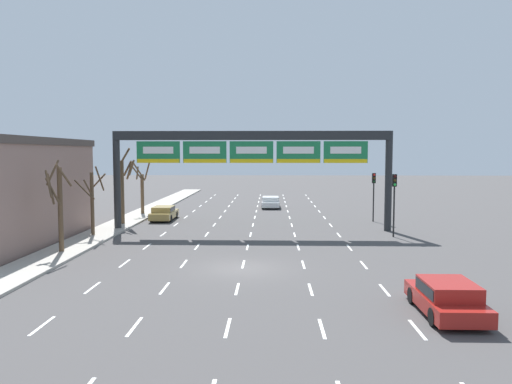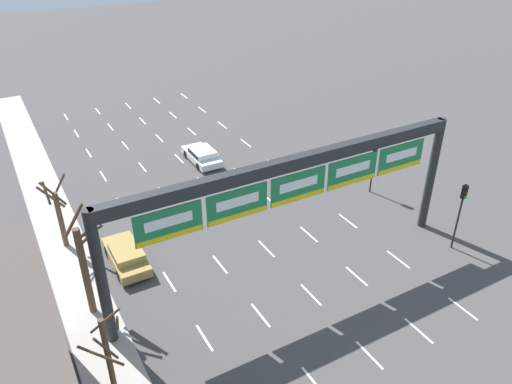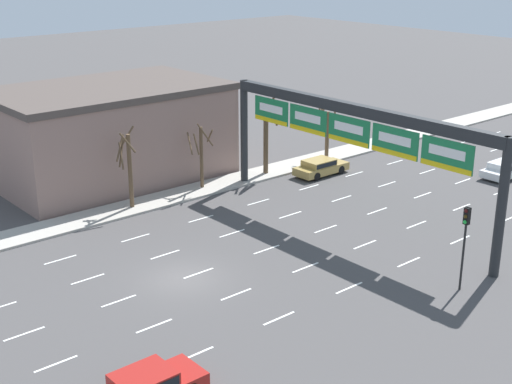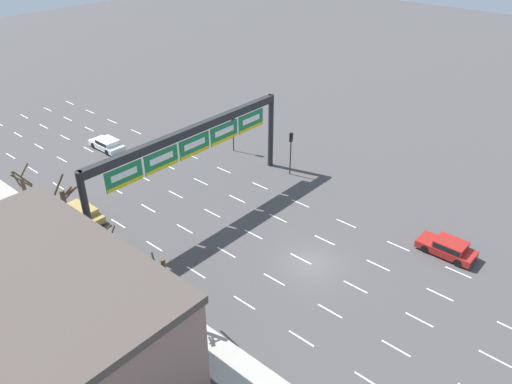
# 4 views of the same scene
# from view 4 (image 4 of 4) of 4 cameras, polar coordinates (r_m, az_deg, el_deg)

# --- Properties ---
(ground_plane) EXTENTS (220.00, 220.00, 0.00)m
(ground_plane) POSITION_cam_4_polar(r_m,az_deg,el_deg) (39.43, 6.31, -8.19)
(ground_plane) COLOR #474444
(sidewalk_left) EXTENTS (2.80, 110.00, 0.15)m
(sidewalk_left) POSITION_cam_4_polar(r_m,az_deg,el_deg) (33.12, -5.77, -17.35)
(sidewalk_left) COLOR #A8A399
(sidewalk_left) RESTS_ON ground_plane
(lane_dashes) EXTENTS (13.32, 67.00, 0.01)m
(lane_dashes) POSITION_cam_4_polar(r_m,az_deg,el_deg) (46.84, -7.17, -1.31)
(lane_dashes) COLOR white
(lane_dashes) RESTS_ON ground_plane
(sign_gantry) EXTENTS (21.95, 0.70, 7.83)m
(sign_gantry) POSITION_cam_4_polar(r_m,az_deg,el_deg) (43.59, -7.31, 5.46)
(sign_gantry) COLOR #232628
(sign_gantry) RESTS_ON ground_plane
(building_near) EXTENTS (10.92, 17.18, 7.14)m
(building_near) POSITION_cam_4_polar(r_m,az_deg,el_deg) (32.04, -23.66, -13.60)
(building_near) COLOR gray
(building_near) RESTS_ON ground_plane
(car_white) EXTENTS (1.97, 4.52, 1.26)m
(car_white) POSITION_cam_4_polar(r_m,az_deg,el_deg) (58.83, -16.66, 5.30)
(car_white) COLOR silver
(car_white) RESTS_ON ground_plane
(car_red) EXTENTS (1.99, 4.46, 1.34)m
(car_red) POSITION_cam_4_polar(r_m,az_deg,el_deg) (42.54, 21.09, -5.90)
(car_red) COLOR maroon
(car_red) RESTS_ON ground_plane
(car_gold) EXTENTS (1.90, 4.53, 1.28)m
(car_gold) POSITION_cam_4_polar(r_m,az_deg,el_deg) (46.44, -19.22, -2.27)
(car_gold) COLOR #A88947
(car_gold) RESTS_ON ground_plane
(traffic_light_near_gantry) EXTENTS (0.30, 0.35, 4.34)m
(traffic_light_near_gantry) POSITION_cam_4_polar(r_m,az_deg,el_deg) (55.11, -2.62, 7.65)
(traffic_light_near_gantry) COLOR black
(traffic_light_near_gantry) RESTS_ON ground_plane
(traffic_light_mid_block) EXTENTS (0.30, 0.35, 4.59)m
(traffic_light_mid_block) POSITION_cam_4_polar(r_m,az_deg,el_deg) (50.06, 4.03, 5.34)
(traffic_light_mid_block) COLOR black
(traffic_light_mid_block) RESTS_ON ground_plane
(tree_bare_closest) EXTENTS (2.08, 2.10, 5.04)m
(tree_bare_closest) POSITION_cam_4_polar(r_m,az_deg,el_deg) (37.25, -16.56, -6.70)
(tree_bare_closest) COLOR brown
(tree_bare_closest) RESTS_ON sidewalk_left
(tree_bare_second) EXTENTS (1.87, 1.87, 5.07)m
(tree_bare_second) POSITION_cam_4_polar(r_m,az_deg,el_deg) (47.35, -24.88, -0.02)
(tree_bare_second) COLOR brown
(tree_bare_second) RESTS_ON sidewalk_left
(tree_bare_third) EXTENTS (1.71, 1.66, 5.55)m
(tree_bare_third) POSITION_cam_4_polar(r_m,az_deg,el_deg) (32.96, -10.28, -10.59)
(tree_bare_third) COLOR brown
(tree_bare_third) RESTS_ON sidewalk_left
(tree_bare_furthest) EXTENTS (1.78, 1.66, 6.41)m
(tree_bare_furthest) POSITION_cam_4_polar(r_m,az_deg,el_deg) (41.67, -20.74, -2.31)
(tree_bare_furthest) COLOR brown
(tree_bare_furthest) RESTS_ON sidewalk_left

